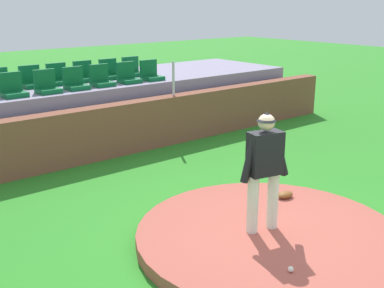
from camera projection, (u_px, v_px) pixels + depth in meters
name	position (u px, v px, depth m)	size (l,w,h in m)	color
ground_plane	(269.00, 242.00, 7.03)	(60.00, 60.00, 0.00)	#2A8323
pitchers_mound	(269.00, 236.00, 7.00)	(3.84, 3.84, 0.19)	#AB5043
pitcher	(265.00, 163.00, 6.73)	(0.80, 0.35, 1.75)	silver
baseball	(291.00, 269.00, 5.90)	(0.07, 0.07, 0.07)	white
fielding_glove	(285.00, 195.00, 8.12)	(0.30, 0.20, 0.11)	brown
brick_barrier	(98.00, 133.00, 10.59)	(14.83, 0.40, 1.17)	brown
fence_post_right	(173.00, 79.00, 11.58)	(0.06, 0.06, 0.82)	silver
bleacher_platform	(60.00, 112.00, 11.98)	(13.15, 3.04, 1.43)	gray
stadium_chair_1	(13.00, 89.00, 10.15)	(0.48, 0.44, 0.50)	#0C5F30
stadium_chair_2	(47.00, 86.00, 10.57)	(0.48, 0.44, 0.50)	#0C5F30
stadium_chair_3	(75.00, 82.00, 11.00)	(0.48, 0.44, 0.50)	#0C5F30
stadium_chair_4	(101.00, 79.00, 11.43)	(0.48, 0.44, 0.50)	#0C5F30
stadium_chair_5	(128.00, 76.00, 11.87)	(0.48, 0.44, 0.50)	#0C5F30
stadium_chair_6	(151.00, 74.00, 12.28)	(0.48, 0.44, 0.50)	#0C5F30
stadium_chair_9	(32.00, 80.00, 11.25)	(0.48, 0.44, 0.50)	#0C5F30
stadium_chair_10	(58.00, 78.00, 11.65)	(0.48, 0.44, 0.50)	#0C5F30
stadium_chair_11	(85.00, 75.00, 12.09)	(0.48, 0.44, 0.50)	#0C5F30
stadium_chair_12	(110.00, 73.00, 12.50)	(0.48, 0.44, 0.50)	#0C5F30
stadium_chair_13	(132.00, 70.00, 12.97)	(0.48, 0.44, 0.50)	#0C5F30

